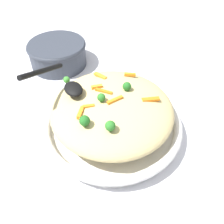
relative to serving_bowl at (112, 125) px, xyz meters
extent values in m
plane|color=silver|center=(0.00, 0.00, -0.03)|extent=(2.40, 2.40, 0.00)
cylinder|color=white|center=(0.00, 0.00, -0.01)|extent=(0.32, 0.32, 0.03)
torus|color=white|center=(0.00, 0.00, 0.01)|extent=(0.35, 0.35, 0.02)
torus|color=black|center=(0.00, 0.00, 0.01)|extent=(0.34, 0.34, 0.00)
ellipsoid|color=#D1BA7A|center=(0.00, 0.00, 0.05)|extent=(0.29, 0.29, 0.08)
cube|color=orange|center=(0.00, 0.06, 0.09)|extent=(0.01, 0.03, 0.01)
cube|color=orange|center=(-0.01, 0.08, 0.09)|extent=(0.03, 0.03, 0.01)
cube|color=orange|center=(0.03, 0.01, 0.09)|extent=(0.04, 0.03, 0.01)
cube|color=orange|center=(-0.04, -0.08, 0.09)|extent=(0.02, 0.04, 0.01)
cube|color=orange|center=(0.05, 0.01, 0.09)|extent=(0.01, 0.03, 0.01)
cube|color=orange|center=(-0.01, 0.00, 0.10)|extent=(0.01, 0.04, 0.01)
cube|color=orange|center=(0.09, -0.02, 0.09)|extent=(0.04, 0.02, 0.01)
cube|color=orange|center=(0.06, -0.08, 0.09)|extent=(0.02, 0.03, 0.01)
cylinder|color=#205B1C|center=(-0.04, 0.09, 0.09)|extent=(0.01, 0.01, 0.01)
sphere|color=#236B23|center=(-0.04, 0.09, 0.10)|extent=(0.02, 0.02, 0.02)
cylinder|color=#377928|center=(0.11, 0.07, 0.09)|extent=(0.01, 0.01, 0.00)
sphere|color=#3D8E33|center=(0.11, 0.07, 0.10)|extent=(0.02, 0.02, 0.02)
cylinder|color=#296820|center=(0.00, 0.03, 0.09)|extent=(0.01, 0.01, 0.01)
sphere|color=#2D7A28|center=(0.00, 0.03, 0.10)|extent=(0.02, 0.02, 0.02)
cylinder|color=#205B1C|center=(0.01, -0.04, 0.09)|extent=(0.01, 0.01, 0.01)
sphere|color=#236B23|center=(0.01, -0.04, 0.10)|extent=(0.02, 0.02, 0.02)
cylinder|color=#296820|center=(-0.08, 0.05, 0.09)|extent=(0.01, 0.01, 0.01)
sphere|color=#2D7A28|center=(-0.08, 0.05, 0.10)|extent=(0.02, 0.02, 0.02)
ellipsoid|color=black|center=(0.06, 0.07, 0.10)|extent=(0.06, 0.04, 0.02)
cylinder|color=black|center=(0.11, 0.12, 0.13)|extent=(0.11, 0.12, 0.07)
cylinder|color=#333842|center=(0.36, 0.01, 0.01)|extent=(0.19, 0.19, 0.08)
torus|color=#333842|center=(0.36, 0.01, 0.05)|extent=(0.20, 0.20, 0.02)
camera|label=1|loc=(-0.35, 0.19, 0.45)|focal=38.29mm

